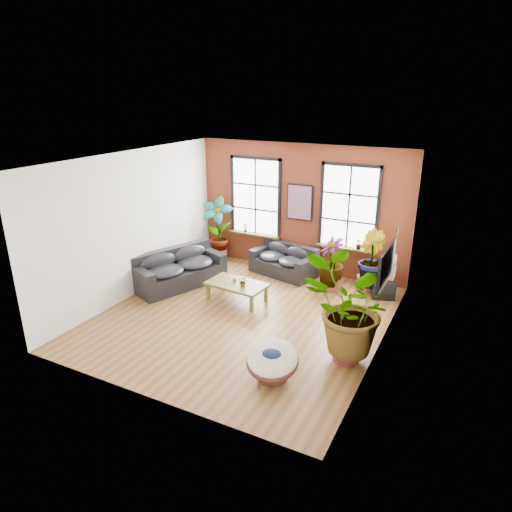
{
  "coord_description": "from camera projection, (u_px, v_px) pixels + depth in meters",
  "views": [
    {
      "loc": [
        4.44,
        -8.05,
        4.8
      ],
      "look_at": [
        0.0,
        0.6,
        1.25
      ],
      "focal_mm": 32.0,
      "sensor_mm": 36.0,
      "label": 1
    }
  ],
  "objects": [
    {
      "name": "papasan_chair",
      "position": [
        272.0,
        361.0,
        7.95
      ],
      "size": [
        1.11,
        1.12,
        0.69
      ],
      "rotation": [
        0.0,
        0.0,
        0.23
      ],
      "color": "#4E291C",
      "rests_on": "ground"
    },
    {
      "name": "pot_back_left",
      "position": [
        219.0,
        254.0,
        13.6
      ],
      "size": [
        0.59,
        0.59,
        0.36
      ],
      "rotation": [
        0.0,
        0.0,
        0.22
      ],
      "color": "brown",
      "rests_on": "ground"
    },
    {
      "name": "coffee_table",
      "position": [
        237.0,
        285.0,
        10.91
      ],
      "size": [
        1.48,
        0.93,
        0.54
      ],
      "rotation": [
        0.0,
        0.0,
        -0.09
      ],
      "color": "#4B541E",
      "rests_on": "ground"
    },
    {
      "name": "sofa_back",
      "position": [
        284.0,
        261.0,
        12.53
      ],
      "size": [
        1.93,
        1.25,
        0.82
      ],
      "rotation": [
        0.0,
        0.0,
        -0.23
      ],
      "color": "black",
      "rests_on": "ground"
    },
    {
      "name": "poster",
      "position": [
        300.0,
        202.0,
        12.27
      ],
      "size": [
        0.74,
        0.06,
        0.98
      ],
      "color": "black",
      "rests_on": "room"
    },
    {
      "name": "table_plant",
      "position": [
        243.0,
        281.0,
        10.66
      ],
      "size": [
        0.23,
        0.2,
        0.26
      ],
      "primitive_type": "imported",
      "rotation": [
        0.0,
        0.0,
        0.01
      ],
      "color": "#134211",
      "rests_on": "coffee_table"
    },
    {
      "name": "floor_plant_mid",
      "position": [
        331.0,
        261.0,
        11.41
      ],
      "size": [
        0.97,
        0.97,
        1.24
      ],
      "primitive_type": "imported",
      "rotation": [
        0.0,
        0.0,
        5.62
      ],
      "color": "#134211",
      "rests_on": "ground"
    },
    {
      "name": "tv_wall_unit",
      "position": [
        388.0,
        265.0,
        8.99
      ],
      "size": [
        0.13,
        1.86,
        1.2
      ],
      "color": "black",
      "rests_on": "room"
    },
    {
      "name": "floor_plant_back_left",
      "position": [
        218.0,
        227.0,
        13.29
      ],
      "size": [
        1.03,
        0.78,
        1.77
      ],
      "primitive_type": "imported",
      "rotation": [
        0.0,
        0.0,
        0.17
      ],
      "color": "#134211",
      "rests_on": "ground"
    },
    {
      "name": "media_box",
      "position": [
        383.0,
        289.0,
        11.15
      ],
      "size": [
        0.67,
        0.61,
        0.45
      ],
      "rotation": [
        0.0,
        0.0,
        0.37
      ],
      "color": "black",
      "rests_on": "ground"
    },
    {
      "name": "pot_back_right",
      "position": [
        367.0,
        283.0,
        11.56
      ],
      "size": [
        0.58,
        0.58,
        0.38
      ],
      "rotation": [
        0.0,
        0.0,
        -0.12
      ],
      "color": "brown",
      "rests_on": "ground"
    },
    {
      "name": "sofa_left",
      "position": [
        178.0,
        269.0,
        11.81
      ],
      "size": [
        1.78,
        2.55,
        0.93
      ],
      "rotation": [
        0.0,
        0.0,
        1.19
      ],
      "color": "black",
      "rests_on": "ground"
    },
    {
      "name": "floor_plant_right_wall",
      "position": [
        348.0,
        310.0,
        8.22
      ],
      "size": [
        2.16,
        2.11,
        1.82
      ],
      "primitive_type": "imported",
      "rotation": [
        0.0,
        0.0,
        3.77
      ],
      "color": "#134211",
      "rests_on": "ground"
    },
    {
      "name": "pot_right_wall",
      "position": [
        346.0,
        352.0,
        8.55
      ],
      "size": [
        0.54,
        0.54,
        0.37
      ],
      "rotation": [
        0.0,
        0.0,
        0.09
      ],
      "color": "brown",
      "rests_on": "ground"
    },
    {
      "name": "sill_plant_right",
      "position": [
        359.0,
        244.0,
        11.81
      ],
      "size": [
        0.19,
        0.19,
        0.27
      ],
      "primitive_type": "imported",
      "rotation": [
        0.0,
        0.0,
        3.49
      ],
      "color": "#134211",
      "rests_on": "room"
    },
    {
      "name": "sill_plant_left",
      "position": [
        245.0,
        228.0,
        13.25
      ],
      "size": [
        0.17,
        0.17,
        0.27
      ],
      "primitive_type": "imported",
      "rotation": [
        0.0,
        0.0,
        0.79
      ],
      "color": "#134211",
      "rests_on": "room"
    },
    {
      "name": "room",
      "position": [
        246.0,
        241.0,
        9.8
      ],
      "size": [
        6.04,
        6.54,
        3.54
      ],
      "color": "brown",
      "rests_on": "ground"
    },
    {
      "name": "floor_plant_back_right",
      "position": [
        370.0,
        259.0,
        11.31
      ],
      "size": [
        0.96,
        1.0,
        1.42
      ],
      "primitive_type": "imported",
      "rotation": [
        0.0,
        0.0,
        2.14
      ],
      "color": "#134211",
      "rests_on": "ground"
    },
    {
      "name": "pot_mid",
      "position": [
        331.0,
        282.0,
        11.62
      ],
      "size": [
        0.67,
        0.67,
        0.38
      ],
      "rotation": [
        0.0,
        0.0,
        0.37
      ],
      "color": "brown",
      "rests_on": "ground"
    }
  ]
}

